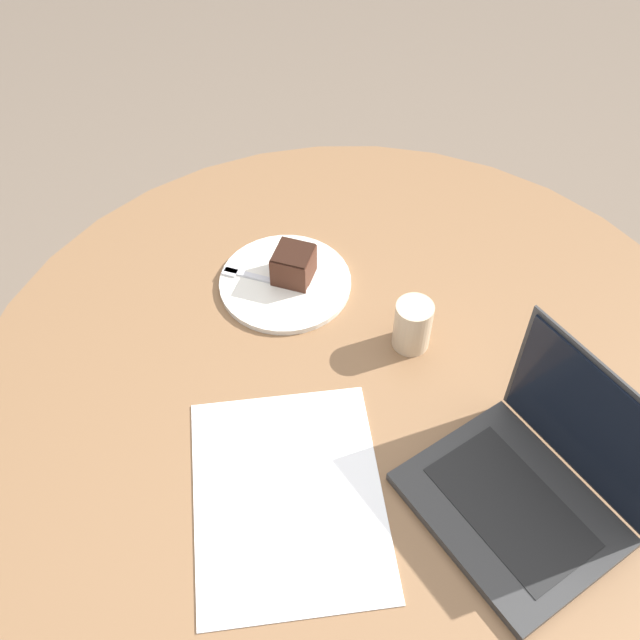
# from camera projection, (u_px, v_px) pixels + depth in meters

# --- Properties ---
(ground_plane) EXTENTS (12.00, 12.00, 0.00)m
(ground_plane) POSITION_uv_depth(u_px,v_px,m) (347.00, 558.00, 1.84)
(ground_plane) COLOR #6B5B4C
(dining_table) EXTENTS (1.38, 1.38, 0.72)m
(dining_table) POSITION_uv_depth(u_px,v_px,m) (357.00, 421.00, 1.37)
(dining_table) COLOR brown
(dining_table) RESTS_ON ground_plane
(paper_document) EXTENTS (0.47, 0.45, 0.00)m
(paper_document) POSITION_uv_depth(u_px,v_px,m) (288.00, 497.00, 1.16)
(paper_document) COLOR white
(paper_document) RESTS_ON dining_table
(plate) EXTENTS (0.25, 0.25, 0.01)m
(plate) POSITION_uv_depth(u_px,v_px,m) (285.00, 283.00, 1.45)
(plate) COLOR silver
(plate) RESTS_ON dining_table
(cake_slice) EXTENTS (0.10, 0.10, 0.07)m
(cake_slice) POSITION_uv_depth(u_px,v_px,m) (294.00, 265.00, 1.42)
(cake_slice) COLOR #472619
(cake_slice) RESTS_ON plate
(fork) EXTENTS (0.16, 0.11, 0.00)m
(fork) POSITION_uv_depth(u_px,v_px,m) (256.00, 277.00, 1.44)
(fork) COLOR silver
(fork) RESTS_ON plate
(coffee_glass) EXTENTS (0.07, 0.07, 0.10)m
(coffee_glass) POSITION_uv_depth(u_px,v_px,m) (413.00, 325.00, 1.32)
(coffee_glass) COLOR #C6AD89
(coffee_glass) RESTS_ON dining_table
(laptop) EXTENTS (0.32, 0.28, 0.26)m
(laptop) POSITION_uv_depth(u_px,v_px,m) (532.00, 486.00, 1.12)
(laptop) COLOR #2D2D2D
(laptop) RESTS_ON dining_table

